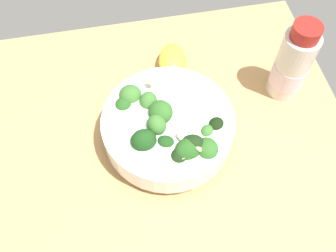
# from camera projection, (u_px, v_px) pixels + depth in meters

# --- Properties ---
(ground_plane) EXTENTS (0.65, 0.65, 0.04)m
(ground_plane) POSITION_uv_depth(u_px,v_px,m) (167.00, 165.00, 0.64)
(ground_plane) COLOR tan
(bowl_of_broccoli) EXTENTS (0.21, 0.21, 0.09)m
(bowl_of_broccoli) POSITION_uv_depth(u_px,v_px,m) (168.00, 127.00, 0.60)
(bowl_of_broccoli) COLOR white
(bowl_of_broccoli) RESTS_ON ground_plane
(lemon_wedge) EXTENTS (0.09, 0.07, 0.04)m
(lemon_wedge) POSITION_uv_depth(u_px,v_px,m) (172.00, 61.00, 0.70)
(lemon_wedge) COLOR yellow
(lemon_wedge) RESTS_ON ground_plane
(bottle_tall) EXTENTS (0.06, 0.06, 0.16)m
(bottle_tall) POSITION_uv_depth(u_px,v_px,m) (292.00, 65.00, 0.64)
(bottle_tall) COLOR beige
(bottle_tall) RESTS_ON ground_plane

